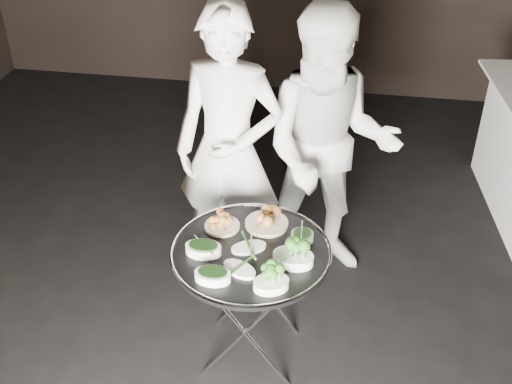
% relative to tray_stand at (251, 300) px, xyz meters
% --- Properties ---
extents(floor, '(6.00, 7.00, 0.05)m').
position_rel_tray_stand_xyz_m(floor, '(-0.11, -0.09, -0.41)').
color(floor, black).
rests_on(floor, ground).
extents(tray_stand, '(0.47, 0.40, 0.69)m').
position_rel_tray_stand_xyz_m(tray_stand, '(0.00, 0.00, 0.00)').
color(tray_stand, silver).
rests_on(tray_stand, floor).
extents(serving_tray, '(0.78, 0.78, 0.04)m').
position_rel_tray_stand_xyz_m(serving_tray, '(0.00, 0.00, 0.31)').
color(serving_tray, black).
rests_on(serving_tray, tray_stand).
extents(potato_plate_a, '(0.18, 0.18, 0.06)m').
position_rel_tray_stand_xyz_m(potato_plate_a, '(-0.17, 0.16, 0.35)').
color(potato_plate_a, beige).
rests_on(potato_plate_a, serving_tray).
extents(potato_plate_b, '(0.22, 0.22, 0.08)m').
position_rel_tray_stand_xyz_m(potato_plate_b, '(0.04, 0.21, 0.36)').
color(potato_plate_b, beige).
rests_on(potato_plate_b, serving_tray).
extents(greens_bowl, '(0.11, 0.11, 0.06)m').
position_rel_tray_stand_xyz_m(greens_bowl, '(0.23, 0.12, 0.35)').
color(greens_bowl, white).
rests_on(greens_bowl, serving_tray).
extents(asparagus_plate_a, '(0.20, 0.16, 0.04)m').
position_rel_tray_stand_xyz_m(asparagus_plate_a, '(-0.01, 0.01, 0.34)').
color(asparagus_plate_a, white).
rests_on(asparagus_plate_a, serving_tray).
extents(asparagus_plate_b, '(0.20, 0.17, 0.04)m').
position_rel_tray_stand_xyz_m(asparagus_plate_b, '(-0.03, -0.15, 0.34)').
color(asparagus_plate_b, white).
rests_on(asparagus_plate_b, serving_tray).
extents(spinach_bowl_a, '(0.18, 0.12, 0.07)m').
position_rel_tray_stand_xyz_m(spinach_bowl_a, '(-0.22, -0.06, 0.36)').
color(spinach_bowl_a, white).
rests_on(spinach_bowl_a, serving_tray).
extents(spinach_bowl_b, '(0.17, 0.11, 0.07)m').
position_rel_tray_stand_xyz_m(spinach_bowl_b, '(-0.13, -0.24, 0.35)').
color(spinach_bowl_b, white).
rests_on(spinach_bowl_b, serving_tray).
extents(broccoli_bowl_a, '(0.21, 0.16, 0.08)m').
position_rel_tray_stand_xyz_m(broccoli_bowl_a, '(0.21, -0.05, 0.36)').
color(broccoli_bowl_a, white).
rests_on(broccoli_bowl_a, serving_tray).
extents(broccoli_bowl_b, '(0.20, 0.17, 0.07)m').
position_rel_tray_stand_xyz_m(broccoli_bowl_b, '(0.13, -0.24, 0.35)').
color(broccoli_bowl_b, white).
rests_on(broccoli_bowl_b, serving_tray).
extents(serving_utensils, '(0.57, 0.40, 0.01)m').
position_rel_tray_stand_xyz_m(serving_utensils, '(0.02, 0.07, 0.37)').
color(serving_utensils, silver).
rests_on(serving_utensils, serving_tray).
extents(waiter_left, '(0.66, 0.47, 1.70)m').
position_rel_tray_stand_xyz_m(waiter_left, '(-0.24, 0.67, 0.46)').
color(waiter_left, white).
rests_on(waiter_left, floor).
extents(waiter_right, '(0.86, 0.69, 1.67)m').
position_rel_tray_stand_xyz_m(waiter_right, '(0.31, 0.82, 0.45)').
color(waiter_right, white).
rests_on(waiter_right, floor).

